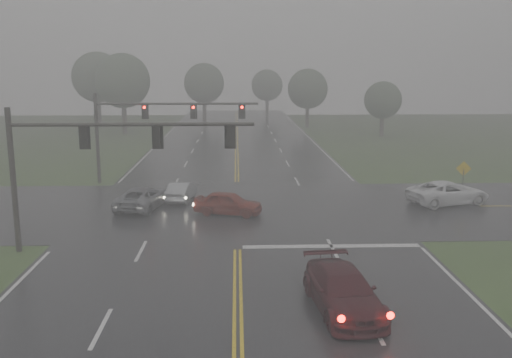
{
  "coord_description": "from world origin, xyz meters",
  "views": [
    {
      "loc": [
        -0.0,
        -11.58,
        8.48
      ],
      "look_at": [
        0.94,
        16.0,
        3.01
      ],
      "focal_mm": 40.0,
      "sensor_mm": 36.0,
      "label": 1
    }
  ],
  "objects_px": {
    "car_grey": "(143,208)",
    "signal_gantry_far": "(147,120)",
    "sedan_maroon": "(342,311)",
    "sedan_red": "(228,215)",
    "sedan_silver": "(182,201)",
    "signal_gantry_near": "(86,152)",
    "pickup_white": "(447,204)"
  },
  "relations": [
    {
      "from": "signal_gantry_far",
      "to": "pickup_white",
      "type": "bearing_deg",
      "value": -20.92
    },
    {
      "from": "sedan_silver",
      "to": "car_grey",
      "type": "bearing_deg",
      "value": 49.18
    },
    {
      "from": "pickup_white",
      "to": "signal_gantry_far",
      "type": "height_order",
      "value": "signal_gantry_far"
    },
    {
      "from": "sedan_silver",
      "to": "car_grey",
      "type": "height_order",
      "value": "car_grey"
    },
    {
      "from": "signal_gantry_near",
      "to": "sedan_silver",
      "type": "bearing_deg",
      "value": 71.77
    },
    {
      "from": "pickup_white",
      "to": "signal_gantry_near",
      "type": "relative_size",
      "value": 0.46
    },
    {
      "from": "sedan_maroon",
      "to": "sedan_red",
      "type": "bearing_deg",
      "value": 100.86
    },
    {
      "from": "sedan_maroon",
      "to": "signal_gantry_near",
      "type": "relative_size",
      "value": 0.45
    },
    {
      "from": "sedan_silver",
      "to": "pickup_white",
      "type": "distance_m",
      "value": 16.82
    },
    {
      "from": "signal_gantry_near",
      "to": "signal_gantry_far",
      "type": "bearing_deg",
      "value": 88.86
    },
    {
      "from": "car_grey",
      "to": "signal_gantry_far",
      "type": "distance_m",
      "value": 9.27
    },
    {
      "from": "sedan_maroon",
      "to": "pickup_white",
      "type": "bearing_deg",
      "value": 52.06
    },
    {
      "from": "car_grey",
      "to": "pickup_white",
      "type": "bearing_deg",
      "value": -166.6
    },
    {
      "from": "sedan_red",
      "to": "signal_gantry_far",
      "type": "bearing_deg",
      "value": 47.2
    },
    {
      "from": "sedan_red",
      "to": "sedan_silver",
      "type": "height_order",
      "value": "sedan_red"
    },
    {
      "from": "sedan_maroon",
      "to": "car_grey",
      "type": "bearing_deg",
      "value": 115.41
    },
    {
      "from": "sedan_maroon",
      "to": "sedan_silver",
      "type": "distance_m",
      "value": 18.51
    },
    {
      "from": "car_grey",
      "to": "signal_gantry_far",
      "type": "height_order",
      "value": "signal_gantry_far"
    },
    {
      "from": "sedan_red",
      "to": "sedan_silver",
      "type": "bearing_deg",
      "value": 55.72
    },
    {
      "from": "car_grey",
      "to": "pickup_white",
      "type": "relative_size",
      "value": 0.93
    },
    {
      "from": "car_grey",
      "to": "signal_gantry_near",
      "type": "height_order",
      "value": "signal_gantry_near"
    },
    {
      "from": "pickup_white",
      "to": "signal_gantry_near",
      "type": "bearing_deg",
      "value": 95.94
    },
    {
      "from": "signal_gantry_far",
      "to": "signal_gantry_near",
      "type": "bearing_deg",
      "value": -91.14
    },
    {
      "from": "sedan_maroon",
      "to": "pickup_white",
      "type": "xyz_separation_m",
      "value": [
        9.49,
        15.56,
        0.0
      ]
    },
    {
      "from": "sedan_maroon",
      "to": "car_grey",
      "type": "relative_size",
      "value": 1.06
    },
    {
      "from": "sedan_silver",
      "to": "signal_gantry_far",
      "type": "xyz_separation_m",
      "value": [
        -2.95,
        6.07,
        4.63
      ]
    },
    {
      "from": "sedan_maroon",
      "to": "signal_gantry_far",
      "type": "xyz_separation_m",
      "value": [
        -10.21,
        23.1,
        4.63
      ]
    },
    {
      "from": "sedan_red",
      "to": "signal_gantry_far",
      "type": "distance_m",
      "value": 12.27
    },
    {
      "from": "sedan_red",
      "to": "sedan_silver",
      "type": "xyz_separation_m",
      "value": [
        -3.05,
        3.58,
        0.0
      ]
    },
    {
      "from": "sedan_maroon",
      "to": "signal_gantry_near",
      "type": "xyz_separation_m",
      "value": [
        -10.53,
        7.1,
        4.67
      ]
    },
    {
      "from": "sedan_maroon",
      "to": "sedan_red",
      "type": "height_order",
      "value": "sedan_maroon"
    },
    {
      "from": "signal_gantry_near",
      "to": "pickup_white",
      "type": "bearing_deg",
      "value": 22.9
    }
  ]
}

